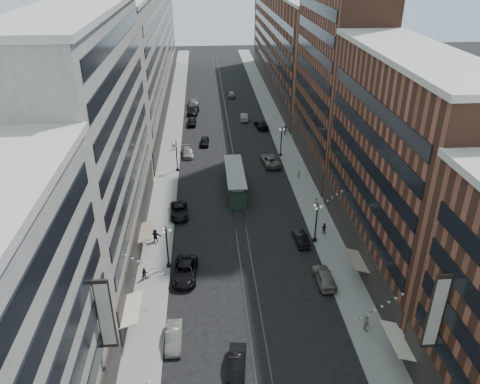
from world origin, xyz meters
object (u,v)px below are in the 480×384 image
object	(u,v)px
car_5	(237,363)
pedestrian_2	(145,274)
pedestrian_5	(155,236)
car_extra_2	(193,110)
car_1	(174,337)
car_10	(301,238)
car_extra_0	(231,94)
lamppost_sw_far	(167,246)
car_8	(188,152)
car_extra_1	(193,104)
lamppost_se_mid	(281,140)
pedestrian_6	(174,146)
car_13	(204,141)
car_14	(244,117)
streetcar	(235,181)
lamppost_se_far	(316,221)
car_4	(324,277)
pedestrian_4	(366,323)
car_2	(185,271)
pedestrian_9	(285,130)
car_12	(261,124)
car_9	(192,122)
lamppost_sw_mid	(177,154)
car_11	(270,160)
pedestrian_7	(324,228)
car_7	(179,211)
pedestrian_8	(299,174)
pedestrian_extra_0	(316,202)

from	to	relation	value
car_5	pedestrian_2	world-z (taller)	pedestrian_2
pedestrian_5	car_extra_2	bearing A→B (deg)	94.42
car_1	car_10	distance (m)	22.19
car_1	car_extra_0	world-z (taller)	car_extra_0
lamppost_sw_far	car_8	bearing A→B (deg)	87.33
lamppost_sw_far	car_extra_1	size ratio (longest dim) A/B	0.91
lamppost_se_mid	pedestrian_6	distance (m)	20.04
car_1	car_5	distance (m)	6.83
car_5	car_13	xyz separation A→B (m)	(-2.23, 54.40, -0.03)
car_14	car_extra_0	distance (m)	18.50
streetcar	lamppost_se_far	bearing A→B (deg)	-58.68
lamppost_sw_far	car_4	size ratio (longest dim) A/B	1.14
lamppost_se_far	lamppost_se_mid	world-z (taller)	same
pedestrian_4	car_extra_0	world-z (taller)	pedestrian_4
lamppost_se_far	car_2	size ratio (longest dim) A/B	0.95
pedestrian_5	pedestrian_9	world-z (taller)	pedestrian_9
car_4	car_14	world-z (taller)	car_4
car_13	pedestrian_5	size ratio (longest dim) A/B	2.26
car_extra_1	pedestrian_9	bearing A→B (deg)	-49.35
car_12	car_extra_2	bearing A→B (deg)	-43.71
car_9	car_extra_0	xyz separation A→B (m)	(9.73, 20.71, -0.02)
lamppost_se_mid	car_13	size ratio (longest dim) A/B	1.35
car_9	car_13	world-z (taller)	car_9
car_1	pedestrian_4	distance (m)	18.72
pedestrian_2	car_10	bearing A→B (deg)	0.97
pedestrian_2	pedestrian_4	world-z (taller)	pedestrian_4
lamppost_se_far	car_5	world-z (taller)	lamppost_se_far
pedestrian_2	lamppost_sw_far	bearing A→B (deg)	24.76
lamppost_sw_mid	car_8	distance (m)	7.21
car_13	streetcar	bearing A→B (deg)	-73.24
pedestrian_6	car_extra_2	size ratio (longest dim) A/B	0.28
lamppost_se_far	car_extra_0	world-z (taller)	lamppost_se_far
car_11	pedestrian_7	bearing A→B (deg)	94.20
car_7	car_10	size ratio (longest dim) A/B	1.24
lamppost_sw_far	pedestrian_8	xyz separation A→B (m)	(19.87, 22.57, -2.19)
car_4	car_10	size ratio (longest dim) A/B	1.15
streetcar	car_11	xyz separation A→B (m)	(6.84, 9.46, -0.75)
streetcar	car_extra_2	world-z (taller)	streetcar
lamppost_se_far	car_13	xyz separation A→B (m)	(-13.70, 34.71, -2.40)
pedestrian_extra_0	pedestrian_5	bearing A→B (deg)	-166.16
lamppost_sw_mid	pedestrian_2	size ratio (longest dim) A/B	3.61
streetcar	pedestrian_4	world-z (taller)	streetcar
car_5	lamppost_sw_far	bearing A→B (deg)	121.26
lamppost_sw_far	car_2	size ratio (longest dim) A/B	0.95
car_4	car_7	size ratio (longest dim) A/B	0.93
lamppost_se_mid	pedestrian_5	size ratio (longest dim) A/B	3.06
pedestrian_8	car_extra_1	distance (m)	43.70
pedestrian_9	car_extra_2	xyz separation A→B (m)	(-18.61, 15.24, -0.24)
pedestrian_4	lamppost_sw_mid	bearing A→B (deg)	12.05
car_8	car_14	size ratio (longest dim) A/B	1.06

